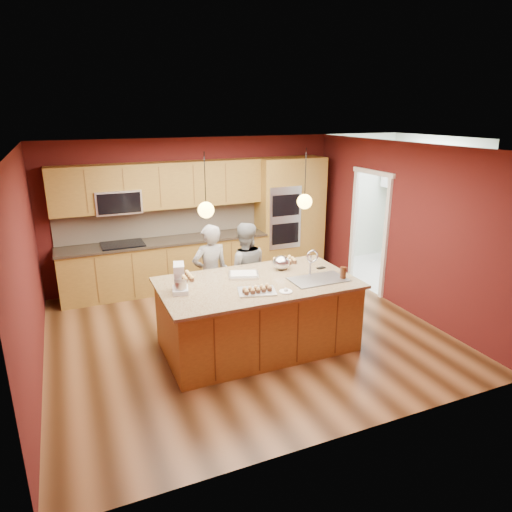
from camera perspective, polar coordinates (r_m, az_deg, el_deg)
name	(u,v)px	position (r m, az deg, el deg)	size (l,w,h in m)	color
floor	(245,333)	(6.89, -1.41, -9.55)	(5.50, 5.50, 0.00)	#402411
ceiling	(243,147)	(6.14, -1.61, 13.46)	(5.50, 5.50, 0.00)	silver
wall_back	(195,211)	(8.69, -7.64, 5.57)	(5.50, 5.50, 0.00)	#4E1513
wall_front	(345,316)	(4.30, 11.01, -7.43)	(5.50, 5.50, 0.00)	#4E1513
wall_left	(27,272)	(5.99, -26.75, -1.78)	(5.00, 5.00, 0.00)	#4E1513
wall_right	(401,227)	(7.79, 17.68, 3.48)	(5.00, 5.00, 0.00)	#4E1513
cabinet_run	(163,237)	(8.38, -11.54, 2.35)	(3.74, 0.64, 2.30)	olive
oven_column	(290,216)	(9.11, 4.21, 4.97)	(1.30, 0.62, 2.30)	olive
doorway_trim	(369,233)	(8.45, 13.90, 2.77)	(0.08, 1.11, 2.20)	white
laundry_room	(428,175)	(9.62, 20.74, 9.40)	(2.60, 2.70, 2.70)	silver
pendant_left	(206,210)	(5.61, -6.27, 5.78)	(0.20, 0.20, 0.80)	black
pendant_right	(305,201)	(6.14, 6.09, 6.82)	(0.20, 0.20, 0.80)	black
island	(259,313)	(6.32, 0.32, -7.19)	(2.62, 1.47, 1.35)	olive
person_left	(211,275)	(6.95, -5.71, -2.33)	(0.57, 0.37, 1.56)	black
person_right	(244,271)	(7.13, -1.46, -1.85)	(0.75, 0.58, 1.54)	gray
stand_mixer	(180,280)	(5.81, -9.54, -2.98)	(0.25, 0.30, 0.37)	white
sheet_cake	(244,275)	(6.32, -1.57, -2.36)	(0.49, 0.42, 0.05)	white
cooling_rack	(257,291)	(5.78, 0.11, -4.43)	(0.47, 0.34, 0.02)	silver
mixing_bowl	(281,263)	(6.58, 3.17, -0.84)	(0.24, 0.24, 0.21)	silver
plate	(286,291)	(5.79, 3.74, -4.45)	(0.17, 0.17, 0.01)	white
tumbler	(343,273)	(6.32, 10.84, -2.10)	(0.08, 0.08, 0.17)	#3E1D0D
phone	(321,268)	(6.70, 8.13, -1.47)	(0.13, 0.07, 0.01)	black
cupcakes_left	(186,276)	(6.29, -8.73, -2.51)	(0.17, 0.34, 0.08)	#DDAF64
cupcakes_rack	(257,289)	(5.73, 0.13, -4.16)	(0.39, 0.15, 0.07)	#DDAF64
cupcakes_right	(285,260)	(6.87, 3.59, -0.56)	(0.34, 0.26, 0.08)	#DDAF64
washer	(428,255)	(9.51, 20.72, 0.09)	(0.57, 0.59, 0.93)	white
dryer	(401,246)	(10.06, 17.70, 1.25)	(0.55, 0.57, 0.89)	white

